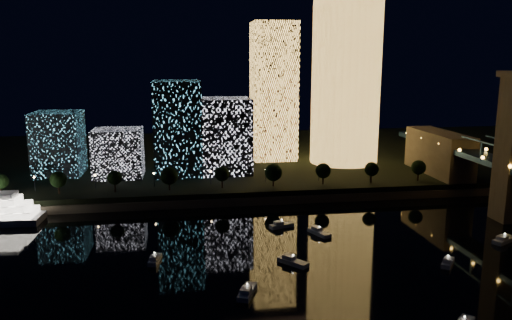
# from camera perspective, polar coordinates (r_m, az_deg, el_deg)

# --- Properties ---
(ground) EXTENTS (520.00, 520.00, 0.00)m
(ground) POSITION_cam_1_polar(r_m,az_deg,el_deg) (120.15, 14.87, -15.45)
(ground) COLOR black
(ground) RESTS_ON ground
(far_bank) EXTENTS (420.00, 160.00, 5.00)m
(far_bank) POSITION_cam_1_polar(r_m,az_deg,el_deg) (266.62, 1.29, 0.37)
(far_bank) COLOR black
(far_bank) RESTS_ON ground
(seawall) EXTENTS (420.00, 6.00, 3.00)m
(seawall) POSITION_cam_1_polar(r_m,az_deg,el_deg) (192.48, 5.25, -4.32)
(seawall) COLOR #6B5E4C
(seawall) RESTS_ON ground
(tower_cylindrical) EXTENTS (34.00, 34.00, 89.88)m
(tower_cylindrical) POSITION_cam_1_polar(r_m,az_deg,el_deg) (239.98, 10.28, 10.40)
(tower_cylindrical) COLOR #F0B04C
(tower_cylindrical) RESTS_ON far_bank
(tower_rectangular) EXTENTS (20.83, 20.83, 66.27)m
(tower_rectangular) POSITION_cam_1_polar(r_m,az_deg,el_deg) (245.96, 2.01, 7.81)
(tower_rectangular) COLOR #F0B04C
(tower_rectangular) RESTS_ON far_bank
(midrise_blocks) EXTENTS (91.41, 28.31, 39.80)m
(midrise_blocks) POSITION_cam_1_polar(r_m,az_deg,el_deg) (218.32, -10.71, 2.69)
(midrise_blocks) COLOR silver
(midrise_blocks) RESTS_ON far_bank
(motorboats) EXTENTS (109.09, 83.70, 2.78)m
(motorboats) POSITION_cam_1_polar(r_m,az_deg,el_deg) (131.47, 12.32, -12.50)
(motorboats) COLOR silver
(motorboats) RESTS_ON ground
(esplanade_trees) EXTENTS (165.91, 6.89, 8.95)m
(esplanade_trees) POSITION_cam_1_polar(r_m,az_deg,el_deg) (191.43, -3.52, -1.61)
(esplanade_trees) COLOR black
(esplanade_trees) RESTS_ON far_bank
(street_lamps) EXTENTS (132.70, 0.70, 5.65)m
(street_lamps) POSITION_cam_1_polar(r_m,az_deg,el_deg) (197.22, -5.19, -1.68)
(street_lamps) COLOR black
(street_lamps) RESTS_ON far_bank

